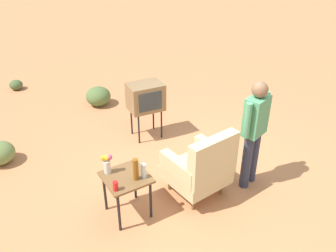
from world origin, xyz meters
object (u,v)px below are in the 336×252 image
object	(u,v)px
person_standing	(254,129)
bottle_short_clear	(144,171)
flower_vase	(107,163)
side_table	(126,182)
soda_can_red	(116,186)
bottle_tall_amber	(136,169)
tv_on_stand	(146,97)
armchair	(201,167)

from	to	relation	value
person_standing	bottle_short_clear	world-z (taller)	person_standing
person_standing	flower_vase	xyz separation A→B (m)	(1.98, -0.55, -0.17)
side_table	soda_can_red	distance (m)	0.32
bottle_tall_amber	bottle_short_clear	bearing A→B (deg)	169.92
person_standing	bottle_short_clear	bearing A→B (deg)	-7.73
tv_on_stand	bottle_short_clear	xyz separation A→B (m)	(1.00, 1.78, -0.06)
soda_can_red	bottle_short_clear	world-z (taller)	bottle_short_clear
armchair	flower_vase	size ratio (longest dim) A/B	4.00
armchair	bottle_tall_amber	world-z (taller)	armchair
person_standing	soda_can_red	distance (m)	2.05
tv_on_stand	soda_can_red	bearing A→B (deg)	52.50
armchair	tv_on_stand	xyz separation A→B (m)	(-0.15, -1.86, 0.28)
armchair	bottle_short_clear	size ratio (longest dim) A/B	5.30
person_standing	bottle_short_clear	size ratio (longest dim) A/B	8.20
tv_on_stand	bottle_short_clear	bearing A→B (deg)	60.81
armchair	bottle_short_clear	world-z (taller)	armchair
person_standing	tv_on_stand	bearing A→B (deg)	-72.49
tv_on_stand	flower_vase	xyz separation A→B (m)	(1.34, 1.45, -0.02)
bottle_tall_amber	soda_can_red	distance (m)	0.32
side_table	bottle_short_clear	xyz separation A→B (m)	(-0.18, 0.14, 0.19)
tv_on_stand	bottle_short_clear	world-z (taller)	tv_on_stand
tv_on_stand	soda_can_red	xyz separation A→B (m)	(1.40, 1.82, -0.10)
armchair	side_table	distance (m)	1.05
armchair	flower_vase	bearing A→B (deg)	-18.71
side_table	tv_on_stand	bearing A→B (deg)	-125.65
flower_vase	tv_on_stand	bearing A→B (deg)	-132.80
person_standing	bottle_tall_amber	distance (m)	1.75
side_table	bottle_tall_amber	bearing A→B (deg)	125.91
bottle_tall_amber	flower_vase	bearing A→B (deg)	-51.53
side_table	bottle_tall_amber	size ratio (longest dim) A/B	2.06
armchair	bottle_short_clear	distance (m)	0.88
armchair	side_table	xyz separation A→B (m)	(1.03, -0.21, 0.03)
armchair	tv_on_stand	bearing A→B (deg)	-94.53
side_table	flower_vase	world-z (taller)	flower_vase
bottle_tall_amber	bottle_short_clear	xyz separation A→B (m)	(-0.10, 0.02, -0.05)
armchair	bottle_short_clear	xyz separation A→B (m)	(0.85, -0.07, 0.22)
armchair	tv_on_stand	distance (m)	1.88
bottle_short_clear	bottle_tall_amber	bearing A→B (deg)	-10.08
soda_can_red	bottle_short_clear	size ratio (longest dim) A/B	0.61
bottle_short_clear	tv_on_stand	bearing A→B (deg)	-119.19
person_standing	side_table	bearing A→B (deg)	-11.14
soda_can_red	flower_vase	world-z (taller)	flower_vase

